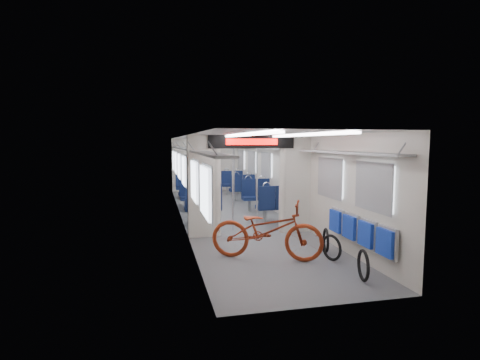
{
  "coord_description": "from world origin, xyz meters",
  "views": [
    {
      "loc": [
        -2.14,
        -10.34,
        2.13
      ],
      "look_at": [
        -0.15,
        -1.54,
        1.23
      ],
      "focal_mm": 28.0,
      "sensor_mm": 36.0,
      "label": 1
    }
  ],
  "objects_px": {
    "bike_hoop_b": "(331,249)",
    "stanchion_far_left": "(212,173)",
    "stanchion_near_left": "(233,183)",
    "flip_bench": "(359,230)",
    "bicycle": "(267,230)",
    "bike_hoop_a": "(363,267)",
    "bike_hoop_c": "(326,242)",
    "stanchion_near_right": "(257,182)",
    "seat_bay_near_right": "(264,197)",
    "seat_bay_near_left": "(199,196)",
    "seat_bay_far_right": "(237,184)",
    "seat_bay_far_left": "(190,186)",
    "stanchion_far_right": "(234,172)"
  },
  "relations": [
    {
      "from": "bicycle",
      "to": "seat_bay_far_right",
      "type": "bearing_deg",
      "value": 16.42
    },
    {
      "from": "seat_bay_near_left",
      "to": "seat_bay_near_right",
      "type": "bearing_deg",
      "value": -11.4
    },
    {
      "from": "bicycle",
      "to": "bike_hoop_a",
      "type": "height_order",
      "value": "bicycle"
    },
    {
      "from": "bike_hoop_b",
      "to": "stanchion_near_right",
      "type": "relative_size",
      "value": 0.21
    },
    {
      "from": "bike_hoop_c",
      "to": "stanchion_far_left",
      "type": "height_order",
      "value": "stanchion_far_left"
    },
    {
      "from": "seat_bay_far_right",
      "to": "stanchion_near_left",
      "type": "bearing_deg",
      "value": -103.34
    },
    {
      "from": "seat_bay_near_right",
      "to": "bike_hoop_b",
      "type": "bearing_deg",
      "value": -89.98
    },
    {
      "from": "bike_hoop_a",
      "to": "stanchion_near_left",
      "type": "relative_size",
      "value": 0.22
    },
    {
      "from": "bike_hoop_b",
      "to": "stanchion_near_left",
      "type": "bearing_deg",
      "value": 114.75
    },
    {
      "from": "bicycle",
      "to": "stanchion_near_right",
      "type": "height_order",
      "value": "stanchion_near_right"
    },
    {
      "from": "stanchion_near_right",
      "to": "seat_bay_far_right",
      "type": "bearing_deg",
      "value": 83.35
    },
    {
      "from": "bike_hoop_a",
      "to": "stanchion_far_left",
      "type": "bearing_deg",
      "value": 100.94
    },
    {
      "from": "seat_bay_near_left",
      "to": "stanchion_far_right",
      "type": "relative_size",
      "value": 1.01
    },
    {
      "from": "bike_hoop_a",
      "to": "bike_hoop_c",
      "type": "height_order",
      "value": "bike_hoop_a"
    },
    {
      "from": "bicycle",
      "to": "stanchion_far_left",
      "type": "bearing_deg",
      "value": 26.75
    },
    {
      "from": "bike_hoop_c",
      "to": "seat_bay_far_right",
      "type": "height_order",
      "value": "seat_bay_far_right"
    },
    {
      "from": "seat_bay_near_left",
      "to": "seat_bay_near_right",
      "type": "distance_m",
      "value": 1.91
    },
    {
      "from": "bicycle",
      "to": "seat_bay_near_left",
      "type": "relative_size",
      "value": 0.88
    },
    {
      "from": "bike_hoop_b",
      "to": "seat_bay_far_right",
      "type": "bearing_deg",
      "value": 90.01
    },
    {
      "from": "bike_hoop_a",
      "to": "seat_bay_near_right",
      "type": "distance_m",
      "value": 5.33
    },
    {
      "from": "bike_hoop_c",
      "to": "flip_bench",
      "type": "bearing_deg",
      "value": -66.7
    },
    {
      "from": "stanchion_near_left",
      "to": "stanchion_near_right",
      "type": "height_order",
      "value": "same"
    },
    {
      "from": "bike_hoop_c",
      "to": "seat_bay_near_left",
      "type": "relative_size",
      "value": 0.21
    },
    {
      "from": "stanchion_far_left",
      "to": "stanchion_far_right",
      "type": "relative_size",
      "value": 1.0
    },
    {
      "from": "seat_bay_near_left",
      "to": "stanchion_near_left",
      "type": "bearing_deg",
      "value": -72.33
    },
    {
      "from": "bike_hoop_b",
      "to": "stanchion_near_right",
      "type": "distance_m",
      "value": 3.16
    },
    {
      "from": "seat_bay_far_right",
      "to": "stanchion_far_right",
      "type": "xyz_separation_m",
      "value": [
        -0.56,
        -2.09,
        0.62
      ]
    },
    {
      "from": "seat_bay_far_left",
      "to": "seat_bay_far_right",
      "type": "relative_size",
      "value": 1.06
    },
    {
      "from": "stanchion_near_left",
      "to": "flip_bench",
      "type": "bearing_deg",
      "value": -60.19
    },
    {
      "from": "bike_hoop_b",
      "to": "stanchion_far_left",
      "type": "height_order",
      "value": "stanchion_far_left"
    },
    {
      "from": "seat_bay_near_left",
      "to": "seat_bay_far_left",
      "type": "relative_size",
      "value": 1.09
    },
    {
      "from": "bike_hoop_a",
      "to": "bike_hoop_c",
      "type": "relative_size",
      "value": 1.04
    },
    {
      "from": "stanchion_near_left",
      "to": "stanchion_far_left",
      "type": "xyz_separation_m",
      "value": [
        -0.06,
        3.12,
        0.0
      ]
    },
    {
      "from": "bike_hoop_b",
      "to": "stanchion_far_left",
      "type": "bearing_deg",
      "value": 102.69
    },
    {
      "from": "bicycle",
      "to": "seat_bay_near_right",
      "type": "xyz_separation_m",
      "value": [
        1.12,
        3.93,
        0.0
      ]
    },
    {
      "from": "bike_hoop_a",
      "to": "flip_bench",
      "type": "bearing_deg",
      "value": 64.52
    },
    {
      "from": "seat_bay_near_right",
      "to": "stanchion_near_right",
      "type": "bearing_deg",
      "value": -114.15
    },
    {
      "from": "bike_hoop_c",
      "to": "stanchion_near_left",
      "type": "relative_size",
      "value": 0.21
    },
    {
      "from": "stanchion_near_right",
      "to": "bike_hoop_b",
      "type": "bearing_deg",
      "value": -78.66
    },
    {
      "from": "bike_hoop_b",
      "to": "stanchion_near_left",
      "type": "height_order",
      "value": "stanchion_near_left"
    },
    {
      "from": "seat_bay_near_left",
      "to": "seat_bay_far_left",
      "type": "xyz_separation_m",
      "value": [
        0.0,
        2.76,
        -0.03
      ]
    },
    {
      "from": "flip_bench",
      "to": "stanchion_far_right",
      "type": "xyz_separation_m",
      "value": [
        -0.98,
        6.14,
        0.57
      ]
    },
    {
      "from": "seat_bay_near_left",
      "to": "stanchion_far_right",
      "type": "distance_m",
      "value": 1.93
    },
    {
      "from": "bike_hoop_c",
      "to": "stanchion_near_right",
      "type": "height_order",
      "value": "stanchion_near_right"
    },
    {
      "from": "seat_bay_near_right",
      "to": "stanchion_near_right",
      "type": "distance_m",
      "value": 1.57
    },
    {
      "from": "flip_bench",
      "to": "stanchion_near_left",
      "type": "distance_m",
      "value": 3.42
    },
    {
      "from": "stanchion_near_right",
      "to": "seat_bay_near_right",
      "type": "bearing_deg",
      "value": 65.85
    },
    {
      "from": "seat_bay_far_right",
      "to": "stanchion_near_right",
      "type": "height_order",
      "value": "stanchion_near_right"
    },
    {
      "from": "seat_bay_far_left",
      "to": "seat_bay_far_right",
      "type": "xyz_separation_m",
      "value": [
        1.87,
        0.61,
        -0.02
      ]
    },
    {
      "from": "flip_bench",
      "to": "seat_bay_far_left",
      "type": "xyz_separation_m",
      "value": [
        -2.29,
        7.61,
        -0.03
      ]
    }
  ]
}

